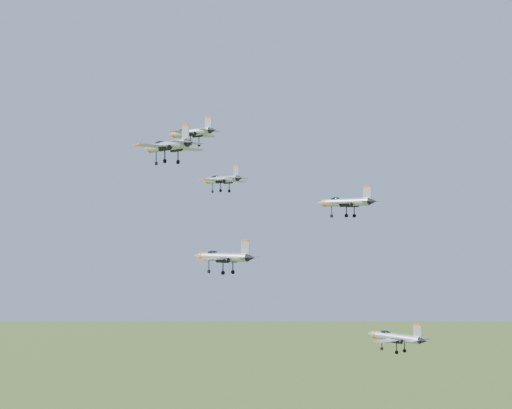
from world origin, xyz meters
The scene contains 6 objects.
jet_lead centered at (-19.97, 8.62, 148.45)m, with size 13.77×11.43×3.68m.
jet_left_high centered at (-6.00, 0.00, 137.69)m, with size 11.53×9.77×3.12m.
jet_right_high centered at (-1.42, -21.15, 141.53)m, with size 13.61×11.56×3.70m.
jet_left_low centered at (15.41, 7.85, 133.29)m, with size 13.19×11.06×3.53m.
jet_right_low centered at (6.24, -16.88, 124.16)m, with size 12.89×10.72×3.44m.
jet_trail centered at (27.86, -0.15, 111.40)m, with size 11.59×9.81×3.13m.
Camera 1 is at (70.49, -107.35, 128.29)m, focal length 50.00 mm.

